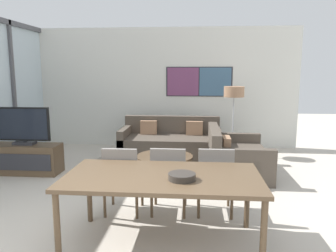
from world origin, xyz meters
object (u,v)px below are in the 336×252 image
(tv_console, at_px, (26,159))
(sofa_main, at_px, (171,143))
(dining_chair_right, at_px, (215,176))
(dining_chair_left, at_px, (122,175))
(floor_lamp, at_px, (234,95))
(television, at_px, (23,126))
(fruit_bowl, at_px, (182,176))
(coffee_table, at_px, (165,160))
(dining_table, at_px, (163,181))
(sofa_side, at_px, (233,159))
(dining_chair_centre, at_px, (169,175))

(tv_console, bearing_deg, sofa_main, 31.31)
(dining_chair_right, bearing_deg, dining_chair_left, -176.24)
(dining_chair_left, bearing_deg, dining_chair_right, 3.76)
(floor_lamp, bearing_deg, television, -157.07)
(fruit_bowl, bearing_deg, sofa_main, 95.95)
(coffee_table, height_order, dining_table, dining_table)
(sofa_side, height_order, dining_table, sofa_side)
(tv_console, relative_size, television, 1.30)
(tv_console, distance_m, floor_lamp, 4.23)
(sofa_main, bearing_deg, dining_table, -86.91)
(television, relative_size, floor_lamp, 0.64)
(dining_table, xyz_separation_m, dining_chair_right, (0.58, 0.77, -0.19))
(dining_chair_right, relative_size, floor_lamp, 0.59)
(tv_console, xyz_separation_m, floor_lamp, (3.78, 1.60, 1.03))
(tv_console, relative_size, dining_chair_centre, 1.39)
(dining_chair_right, distance_m, fruit_bowl, 1.02)
(fruit_bowl, bearing_deg, tv_console, 140.57)
(floor_lamp, bearing_deg, tv_console, -157.06)
(coffee_table, relative_size, fruit_bowl, 3.63)
(coffee_table, distance_m, dining_table, 2.37)
(sofa_side, bearing_deg, sofa_main, 44.68)
(television, relative_size, sofa_main, 0.45)
(dining_table, distance_m, dining_chair_centre, 0.77)
(dining_chair_centre, height_order, floor_lamp, floor_lamp)
(television, xyz_separation_m, sofa_main, (2.46, 1.50, -0.57))
(television, distance_m, dining_table, 3.47)
(dining_table, height_order, dining_chair_left, dining_chair_left)
(coffee_table, xyz_separation_m, dining_chair_centre, (0.20, -1.58, 0.24))
(television, bearing_deg, coffee_table, 2.44)
(dining_chair_left, distance_m, fruit_bowl, 1.17)
(dining_table, relative_size, floor_lamp, 1.34)
(tv_console, relative_size, dining_chair_left, 1.39)
(sofa_side, bearing_deg, dining_chair_centre, 150.64)
(sofa_main, relative_size, dining_chair_right, 2.40)
(dining_table, distance_m, dining_chair_right, 0.98)
(dining_table, bearing_deg, sofa_side, 68.41)
(sofa_main, distance_m, sofa_side, 1.70)
(dining_chair_centre, bearing_deg, dining_chair_right, 2.64)
(floor_lamp, bearing_deg, dining_table, -106.36)
(coffee_table, distance_m, dining_chair_right, 1.75)
(tv_console, relative_size, sofa_side, 0.83)
(television, bearing_deg, dining_chair_right, -24.06)
(television, xyz_separation_m, floor_lamp, (3.78, 1.60, 0.45))
(tv_console, xyz_separation_m, coffee_table, (2.46, 0.11, 0.00))
(coffee_table, height_order, dining_chair_centre, dining_chair_centre)
(coffee_table, height_order, dining_chair_right, dining_chair_right)
(sofa_side, distance_m, coffee_table, 1.21)
(dining_table, height_order, dining_chair_centre, dining_chair_centre)
(floor_lamp, bearing_deg, sofa_side, -95.59)
(television, relative_size, coffee_table, 0.97)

